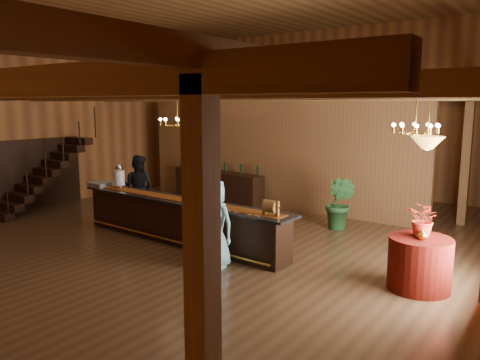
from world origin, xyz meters
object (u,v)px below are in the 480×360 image
Objects in this scene: raffle_drum at (271,207)px; backbar_shelf at (217,186)px; round_table at (420,264)px; floor_plant at (340,203)px; staff_second at (139,188)px; bartender at (212,204)px; chandelier_right at (415,128)px; tasting_bar at (179,220)px; beverage_dispenser at (119,177)px; pendant_lamp at (427,143)px; guest at (214,224)px; chandelier_left at (177,121)px.

raffle_drum is 0.10× the size of backbar_shelf.
raffle_drum is 2.69m from round_table.
staff_second is at bearing -155.49° from floor_plant.
chandelier_right is at bearing 168.60° from bartender.
tasting_bar is 1.70× the size of backbar_shelf.
beverage_dispenser is 5.38m from floor_plant.
backbar_shelf is 3.03m from staff_second.
staff_second reaches higher than raffle_drum.
staff_second reaches higher than tasting_bar.
beverage_dispenser is at bearing -178.40° from pendant_lamp.
backbar_shelf is at bearing 88.63° from beverage_dispenser.
backbar_shelf is 7.39m from chandelier_right.
backbar_shelf is at bearing 168.87° from floor_plant.
guest is (3.86, -1.68, -0.02)m from staff_second.
round_table is 6.01m from chandelier_left.
raffle_drum reaches higher than round_table.
raffle_drum is 2.90m from chandelier_right.
bartender reaches higher than backbar_shelf.
chandelier_left is at bearing 139.79° from guest.
chandelier_left is at bearing 165.48° from raffle_drum.
guest is at bearing -24.39° from tasting_bar.
staff_second is (-0.23, -3.00, 0.37)m from backbar_shelf.
bartender is at bearing -46.07° from backbar_shelf.
bartender is at bearing 70.55° from tasting_bar.
tasting_bar is at bearing -176.22° from pendant_lamp.
backbar_shelf is at bearing 137.96° from raffle_drum.
pendant_lamp is at bearing 6.11° from tasting_bar.
pendant_lamp is at bearing -19.44° from backbar_shelf.
raffle_drum is 3.16m from floor_plant.
chandelier_left is (-0.60, 0.64, 2.11)m from tasting_bar.
chandelier_left is 0.54× the size of bartender.
beverage_dispenser is 0.40× the size of bartender.
chandelier_left and pendant_lamp have the same top height.
round_table is at bearing -63.37° from chandelier_right.
raffle_drum is 0.23× the size of bartender.
chandelier_right is 7.02m from staff_second.
staff_second reaches higher than beverage_dispenser.
pendant_lamp is 5.00m from bartender.
tasting_bar is 3.87× the size of bartender.
raffle_drum is (4.53, -0.28, -0.11)m from beverage_dispenser.
chandelier_right is 0.47× the size of staff_second.
staff_second is at bearing -177.27° from chandelier_right.
pendant_lamp is 0.53× the size of staff_second.
chandelier_left is (1.49, 0.51, 1.36)m from beverage_dispenser.
raffle_drum is at bearing -148.08° from chandelier_right.
chandelier_left is at bearing 154.65° from staff_second.
chandelier_left is at bearing 176.80° from round_table.
pendant_lamp is at bearing 157.68° from bartender.
tasting_bar is at bearing -129.17° from floor_plant.
pendant_lamp is at bearing -3.20° from chandelier_left.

